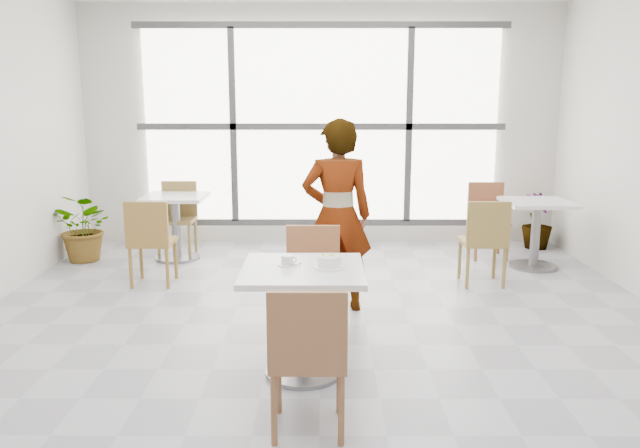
{
  "coord_description": "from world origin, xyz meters",
  "views": [
    {
      "loc": [
        0.01,
        -4.48,
        1.84
      ],
      "look_at": [
        0.0,
        -0.3,
        1.0
      ],
      "focal_mm": 35.09,
      "sensor_mm": 36.0,
      "label": 1
    }
  ],
  "objects_px": {
    "oatmeal_bowl": "(329,261)",
    "bg_chair_left_far": "(178,213)",
    "chair_near": "(308,351)",
    "bg_chair_right_far": "(487,215)",
    "bg_table_right": "(536,224)",
    "bg_chair_left_near": "(150,237)",
    "plant_right": "(537,221)",
    "coffee_cup": "(288,261)",
    "plant_left": "(86,227)",
    "person": "(337,216)",
    "bg_table_left": "(176,218)",
    "main_table": "(303,301)",
    "bg_chair_right_near": "(485,237)",
    "chair_far": "(313,275)"
  },
  "relations": [
    {
      "from": "oatmeal_bowl",
      "to": "bg_chair_left_far",
      "type": "height_order",
      "value": "bg_chair_left_far"
    },
    {
      "from": "chair_near",
      "to": "bg_chair_right_far",
      "type": "distance_m",
      "value": 4.56
    },
    {
      "from": "bg_table_right",
      "to": "bg_chair_left_near",
      "type": "xyz_separation_m",
      "value": [
        -4.05,
        -0.71,
        0.01
      ]
    },
    {
      "from": "plant_right",
      "to": "bg_chair_right_far",
      "type": "bearing_deg",
      "value": -152.01
    },
    {
      "from": "coffee_cup",
      "to": "plant_left",
      "type": "relative_size",
      "value": 0.2
    },
    {
      "from": "person",
      "to": "oatmeal_bowl",
      "type": "bearing_deg",
      "value": 81.12
    },
    {
      "from": "person",
      "to": "bg_table_left",
      "type": "relative_size",
      "value": 2.24
    },
    {
      "from": "main_table",
      "to": "bg_chair_left_near",
      "type": "relative_size",
      "value": 0.92
    },
    {
      "from": "bg_table_right",
      "to": "plant_left",
      "type": "height_order",
      "value": "plant_left"
    },
    {
      "from": "chair_near",
      "to": "bg_table_left",
      "type": "relative_size",
      "value": 1.16
    },
    {
      "from": "bg_chair_right_far",
      "to": "plant_left",
      "type": "relative_size",
      "value": 1.1
    },
    {
      "from": "coffee_cup",
      "to": "plant_right",
      "type": "height_order",
      "value": "coffee_cup"
    },
    {
      "from": "main_table",
      "to": "chair_near",
      "type": "xyz_separation_m",
      "value": [
        0.05,
        -0.8,
        -0.02
      ]
    },
    {
      "from": "bg_table_left",
      "to": "chair_near",
      "type": "bearing_deg",
      "value": -67.57
    },
    {
      "from": "oatmeal_bowl",
      "to": "bg_chair_right_far",
      "type": "relative_size",
      "value": 0.24
    },
    {
      "from": "bg_chair_left_near",
      "to": "bg_chair_right_far",
      "type": "relative_size",
      "value": 1.0
    },
    {
      "from": "bg_chair_left_near",
      "to": "bg_chair_right_far",
      "type": "bearing_deg",
      "value": -161.25
    },
    {
      "from": "bg_table_right",
      "to": "bg_chair_right_near",
      "type": "distance_m",
      "value": 1.02
    },
    {
      "from": "bg_table_right",
      "to": "plant_right",
      "type": "xyz_separation_m",
      "value": [
        0.33,
        0.92,
        -0.15
      ]
    },
    {
      "from": "bg_table_right",
      "to": "plant_right",
      "type": "distance_m",
      "value": 0.99
    },
    {
      "from": "bg_table_right",
      "to": "bg_chair_left_near",
      "type": "height_order",
      "value": "bg_chair_left_near"
    },
    {
      "from": "person",
      "to": "bg_chair_right_far",
      "type": "distance_m",
      "value": 2.67
    },
    {
      "from": "bg_chair_right_far",
      "to": "chair_far",
      "type": "bearing_deg",
      "value": -128.01
    },
    {
      "from": "bg_chair_left_near",
      "to": "plant_right",
      "type": "relative_size",
      "value": 1.27
    },
    {
      "from": "chair_near",
      "to": "oatmeal_bowl",
      "type": "relative_size",
      "value": 4.14
    },
    {
      "from": "main_table",
      "to": "bg_chair_left_near",
      "type": "distance_m",
      "value": 2.58
    },
    {
      "from": "bg_chair_left_far",
      "to": "main_table",
      "type": "bearing_deg",
      "value": -64.65
    },
    {
      "from": "main_table",
      "to": "bg_chair_right_near",
      "type": "height_order",
      "value": "bg_chair_right_near"
    },
    {
      "from": "chair_near",
      "to": "bg_chair_left_far",
      "type": "distance_m",
      "value": 4.48
    },
    {
      "from": "oatmeal_bowl",
      "to": "bg_chair_left_near",
      "type": "xyz_separation_m",
      "value": [
        -1.75,
        2.05,
        -0.29
      ]
    },
    {
      "from": "bg_chair_left_near",
      "to": "bg_chair_left_far",
      "type": "height_order",
      "value": "same"
    },
    {
      "from": "oatmeal_bowl",
      "to": "plant_right",
      "type": "bearing_deg",
      "value": 54.4
    },
    {
      "from": "person",
      "to": "bg_table_right",
      "type": "relative_size",
      "value": 2.24
    },
    {
      "from": "main_table",
      "to": "person",
      "type": "relative_size",
      "value": 0.48
    },
    {
      "from": "main_table",
      "to": "bg_table_right",
      "type": "height_order",
      "value": "same"
    },
    {
      "from": "bg_table_left",
      "to": "bg_chair_left_far",
      "type": "relative_size",
      "value": 0.86
    },
    {
      "from": "bg_chair_right_far",
      "to": "main_table",
      "type": "bearing_deg",
      "value": -122.29
    },
    {
      "from": "chair_near",
      "to": "person",
      "type": "relative_size",
      "value": 0.52
    },
    {
      "from": "bg_table_right",
      "to": "bg_chair_left_far",
      "type": "relative_size",
      "value": 0.86
    },
    {
      "from": "chair_far",
      "to": "bg_chair_right_far",
      "type": "xyz_separation_m",
      "value": [
        2.02,
        2.58,
        0.0
      ]
    },
    {
      "from": "oatmeal_bowl",
      "to": "bg_chair_left_far",
      "type": "xyz_separation_m",
      "value": [
        -1.77,
        3.38,
        -0.29
      ]
    },
    {
      "from": "person",
      "to": "plant_left",
      "type": "relative_size",
      "value": 2.12
    },
    {
      "from": "bg_table_right",
      "to": "bg_chair_left_near",
      "type": "distance_m",
      "value": 4.11
    },
    {
      "from": "bg_chair_left_near",
      "to": "plant_left",
      "type": "height_order",
      "value": "bg_chair_left_near"
    },
    {
      "from": "bg_table_left",
      "to": "coffee_cup",
      "type": "bearing_deg",
      "value": -64.44
    },
    {
      "from": "chair_far",
      "to": "bg_table_right",
      "type": "relative_size",
      "value": 1.16
    },
    {
      "from": "bg_chair_right_near",
      "to": "bg_chair_left_far",
      "type": "bearing_deg",
      "value": -21.45
    },
    {
      "from": "main_table",
      "to": "bg_table_right",
      "type": "relative_size",
      "value": 1.07
    },
    {
      "from": "bg_chair_right_near",
      "to": "chair_near",
      "type": "bearing_deg",
      "value": 59.46
    },
    {
      "from": "chair_far",
      "to": "bg_chair_left_near",
      "type": "distance_m",
      "value": 2.11
    }
  ]
}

